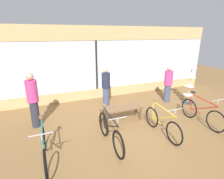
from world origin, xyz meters
TOP-DOWN VIEW (x-y plane):
  - ground_plane at (0.00, 0.00)m, footprint 24.00×24.00m
  - shop_back_wall at (0.00, 3.33)m, footprint 12.00×0.08m
  - bicycle_far_left at (-2.41, -0.31)m, footprint 0.46×1.68m
  - bicycle_left at (-0.77, -0.28)m, footprint 0.46×1.77m
  - bicycle_right at (0.82, -0.37)m, footprint 0.46×1.68m
  - bicycle_far_right at (2.43, -0.32)m, footprint 0.46×1.74m
  - accessory_rack at (3.46, 1.27)m, footprint 0.48×0.48m
  - display_bench at (0.08, 0.80)m, footprint 1.40×0.44m
  - customer_near_rack at (2.70, 1.72)m, footprint 0.48×0.48m
  - customer_by_window at (0.08, 2.35)m, footprint 0.47×0.47m
  - customer_mid_floor at (-2.62, 1.55)m, footprint 0.37×0.51m

SIDE VIEW (x-z plane):
  - ground_plane at x=0.00m, z-range 0.00..0.00m
  - bicycle_far_left at x=-2.41m, z-range -0.13..0.87m
  - bicycle_right at x=0.82m, z-range -0.13..0.88m
  - bicycle_left at x=-0.77m, z-range -0.13..0.90m
  - bicycle_far_right at x=2.43m, z-range -0.12..0.90m
  - display_bench at x=0.08m, z-range 0.16..0.67m
  - accessory_rack at x=3.46m, z-range -0.14..1.49m
  - customer_near_rack at x=2.70m, z-range 0.03..1.61m
  - customer_by_window at x=0.08m, z-range 0.03..1.61m
  - customer_mid_floor at x=-2.62m, z-range 0.07..1.83m
  - shop_back_wall at x=0.00m, z-range 0.04..3.24m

